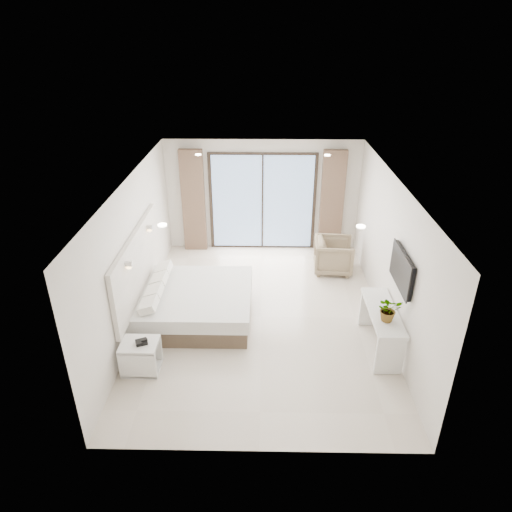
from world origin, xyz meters
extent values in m
plane|color=beige|center=(0.00, 0.00, 0.00)|extent=(6.20, 6.20, 0.00)
cube|color=silver|center=(0.00, 3.10, 1.35)|extent=(4.60, 0.02, 2.70)
cube|color=silver|center=(0.00, -3.10, 1.35)|extent=(4.60, 0.02, 2.70)
cube|color=silver|center=(-2.30, 0.00, 1.35)|extent=(0.02, 6.20, 2.70)
cube|color=silver|center=(2.30, 0.00, 1.35)|extent=(0.02, 6.20, 2.70)
cube|color=white|center=(0.00, 0.00, 2.70)|extent=(4.60, 6.20, 0.02)
cube|color=white|center=(-2.25, -0.03, 1.15)|extent=(0.08, 3.00, 1.20)
cube|color=black|center=(2.25, -0.89, 1.55)|extent=(0.06, 1.00, 0.58)
cube|color=black|center=(2.21, -0.89, 1.55)|extent=(0.02, 1.04, 0.62)
cube|color=black|center=(0.00, 3.07, 1.20)|extent=(2.56, 0.04, 2.42)
cube|color=#88AADA|center=(0.00, 3.04, 1.20)|extent=(2.40, 0.01, 2.30)
cube|color=brown|center=(-1.65, 2.96, 1.25)|extent=(0.55, 0.14, 2.50)
cube|color=brown|center=(1.65, 2.96, 1.25)|extent=(0.55, 0.14, 2.50)
cylinder|color=white|center=(-1.30, -1.80, 2.68)|extent=(0.12, 0.12, 0.02)
cylinder|color=white|center=(1.30, -1.80, 2.68)|extent=(0.12, 0.12, 0.02)
cylinder|color=white|center=(-1.30, 1.80, 2.68)|extent=(0.12, 0.12, 0.02)
cylinder|color=white|center=(1.30, 1.80, 2.68)|extent=(0.12, 0.12, 0.02)
cube|color=brown|center=(-1.24, -0.03, 0.16)|extent=(2.01, 1.91, 0.32)
cube|color=white|center=(-1.24, -0.03, 0.45)|extent=(2.09, 1.99, 0.26)
cube|color=white|center=(-1.95, -0.68, 0.65)|extent=(0.28, 0.40, 0.14)
cube|color=white|center=(-1.95, -0.25, 0.65)|extent=(0.28, 0.40, 0.14)
cube|color=white|center=(-1.95, 0.19, 0.65)|extent=(0.28, 0.40, 0.14)
cube|color=white|center=(-1.95, 0.62, 0.65)|extent=(0.28, 0.40, 0.14)
cube|color=white|center=(-1.92, -1.54, 0.51)|extent=(0.59, 0.49, 0.05)
cube|color=white|center=(-1.92, -1.54, 0.03)|extent=(0.59, 0.49, 0.05)
cube|color=white|center=(-1.92, -1.75, 0.27)|extent=(0.59, 0.06, 0.48)
cube|color=white|center=(-1.92, -1.33, 0.27)|extent=(0.59, 0.06, 0.48)
cube|color=black|center=(-1.88, -1.55, 0.57)|extent=(0.22, 0.20, 0.06)
cube|color=white|center=(2.04, -0.89, 0.74)|extent=(0.46, 1.48, 0.06)
cube|color=white|center=(2.04, -1.56, 0.35)|extent=(0.44, 0.06, 0.71)
cube|color=white|center=(2.04, -0.23, 0.35)|extent=(0.44, 0.06, 0.71)
imported|color=#33662D|center=(2.04, -1.17, 0.93)|extent=(0.42, 0.46, 0.33)
imported|color=#7F6E53|center=(1.61, 1.87, 0.42)|extent=(0.83, 0.87, 0.85)
camera|label=1|loc=(0.03, -7.28, 5.04)|focal=32.00mm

